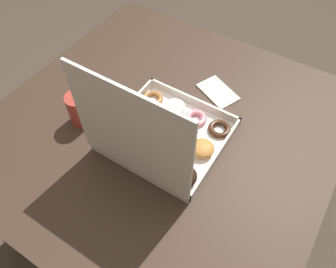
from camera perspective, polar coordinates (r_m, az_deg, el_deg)
name	(u,v)px	position (r m, az deg, el deg)	size (l,w,h in m)	color
ground_plane	(165,217)	(1.65, -0.53, -14.21)	(8.00, 8.00, 0.00)	#42382D
dining_table	(164,142)	(1.10, -0.77, -1.39)	(1.03, 1.04, 0.72)	#38281E
donut_box	(161,135)	(0.93, -1.22, -0.25)	(0.33, 0.33, 0.35)	white
coffee_mug	(80,108)	(1.04, -15.06, 4.31)	(0.07, 0.07, 0.11)	#A3382D
paper_napkin	(218,92)	(1.13, 8.68, 7.24)	(0.16, 0.13, 0.01)	silver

